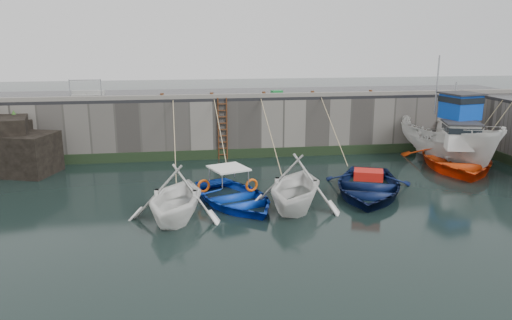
{
  "coord_description": "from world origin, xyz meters",
  "views": [
    {
      "loc": [
        -4.06,
        -15.31,
        6.22
      ],
      "look_at": [
        -1.05,
        4.68,
        1.2
      ],
      "focal_mm": 35.0,
      "sensor_mm": 36.0,
      "label": 1
    }
  ],
  "objects": [
    {
      "name": "boat_near_white",
      "position": [
        -4.37,
        1.51,
        0.0
      ],
      "size": [
        4.44,
        4.87,
        2.19
      ],
      "primitive_type": "imported",
      "rotation": [
        0.0,
        0.0,
        -0.23
      ],
      "color": "white",
      "rests_on": "ground"
    },
    {
      "name": "boat_near_blacktrim",
      "position": [
        0.03,
        2.0,
        0.0
      ],
      "size": [
        5.13,
        5.46,
        2.3
      ],
      "primitive_type": "imported",
      "rotation": [
        0.0,
        0.0,
        -0.39
      ],
      "color": "white",
      "rests_on": "ground"
    },
    {
      "name": "boat_far_white",
      "position": [
        9.3,
        7.69,
        1.11
      ],
      "size": [
        3.9,
        7.22,
        5.64
      ],
      "rotation": [
        0.0,
        0.0,
        0.2
      ],
      "color": "white",
      "rests_on": "ground"
    },
    {
      "name": "boat_near_navy",
      "position": [
        3.32,
        3.2,
        0.0
      ],
      "size": [
        5.61,
        6.5,
        1.13
      ],
      "primitive_type": "imported",
      "rotation": [
        0.0,
        0.0,
        -0.37
      ],
      "color": "#09143A",
      "rests_on": "ground"
    },
    {
      "name": "quay_back",
      "position": [
        0.0,
        12.5,
        1.5
      ],
      "size": [
        30.0,
        5.0,
        3.0
      ],
      "primitive_type": "cube",
      "color": "slate",
      "rests_on": "ground"
    },
    {
      "name": "boat_near_blacktrim_rope",
      "position": [
        0.03,
        7.25,
        0.0
      ],
      "size": [
        0.04,
        6.08,
        3.1
      ],
      "primitive_type": null,
      "color": "tan",
      "rests_on": "ground"
    },
    {
      "name": "bollard_b",
      "position": [
        -2.5,
        10.25,
        3.3
      ],
      "size": [
        0.18,
        0.18,
        0.28
      ],
      "primitive_type": "cylinder",
      "color": "#3F1E0F",
      "rests_on": "road_back"
    },
    {
      "name": "boat_near_white_rope",
      "position": [
        -4.37,
        7.01,
        0.0
      ],
      "size": [
        0.04,
        6.53,
        3.1
      ],
      "primitive_type": null,
      "color": "tan",
      "rests_on": "ground"
    },
    {
      "name": "bollard_e",
      "position": [
        6.0,
        10.25,
        3.3
      ],
      "size": [
        0.18,
        0.18,
        0.28
      ],
      "primitive_type": "cylinder",
      "color": "#3F1E0F",
      "rests_on": "road_back"
    },
    {
      "name": "fish_crate",
      "position": [
        0.97,
        10.68,
        3.3
      ],
      "size": [
        0.63,
        0.49,
        0.29
      ],
      "primitive_type": "cube",
      "rotation": [
        0.0,
        0.0,
        0.19
      ],
      "color": "#167C33",
      "rests_on": "road_back"
    },
    {
      "name": "boat_near_navy_rope",
      "position": [
        3.32,
        7.85,
        0.0
      ],
      "size": [
        0.04,
        5.02,
        3.1
      ],
      "primitive_type": null,
      "color": "tan",
      "rests_on": "ground"
    },
    {
      "name": "boat_far_orange",
      "position": [
        9.14,
        6.68,
        0.44
      ],
      "size": [
        6.54,
        7.81,
        4.39
      ],
      "rotation": [
        0.0,
        0.0,
        -0.3
      ],
      "color": "red",
      "rests_on": "ground"
    },
    {
      "name": "ground",
      "position": [
        0.0,
        0.0,
        0.0
      ],
      "size": [
        120.0,
        120.0,
        0.0
      ],
      "primitive_type": "plane",
      "color": "black",
      "rests_on": "ground"
    },
    {
      "name": "bollard_a",
      "position": [
        -5.0,
        10.25,
        3.3
      ],
      "size": [
        0.18,
        0.18,
        0.28
      ],
      "primitive_type": "cylinder",
      "color": "#3F1E0F",
      "rests_on": "road_back"
    },
    {
      "name": "road_back",
      "position": [
        0.0,
        12.5,
        3.08
      ],
      "size": [
        30.0,
        5.0,
        0.16
      ],
      "primitive_type": "cube",
      "color": "black",
      "rests_on": "quay_back"
    },
    {
      "name": "bollard_c",
      "position": [
        0.2,
        10.25,
        3.3
      ],
      "size": [
        0.18,
        0.18,
        0.28
      ],
      "primitive_type": "cylinder",
      "color": "#3F1E0F",
      "rests_on": "road_back"
    },
    {
      "name": "boat_near_blue_rope",
      "position": [
        -2.17,
        7.63,
        0.0
      ],
      "size": [
        0.04,
        5.4,
        3.1
      ],
      "primitive_type": null,
      "color": "tan",
      "rests_on": "ground"
    },
    {
      "name": "railing",
      "position": [
        -8.75,
        11.25,
        3.36
      ],
      "size": [
        1.6,
        1.05,
        1.0
      ],
      "color": "#A5A8AD",
      "rests_on": "road_back"
    },
    {
      "name": "bollard_d",
      "position": [
        2.8,
        10.25,
        3.3
      ],
      "size": [
        0.18,
        0.18,
        0.28
      ],
      "primitive_type": "cylinder",
      "color": "#3F1E0F",
      "rests_on": "road_back"
    },
    {
      "name": "algae_back",
      "position": [
        0.0,
        9.96,
        0.25
      ],
      "size": [
        30.0,
        0.08,
        0.5
      ],
      "primitive_type": "cube",
      "color": "black",
      "rests_on": "ground"
    },
    {
      "name": "kerb_back",
      "position": [
        0.0,
        10.15,
        3.26
      ],
      "size": [
        30.0,
        0.3,
        0.2
      ],
      "primitive_type": "cube",
      "color": "slate",
      "rests_on": "road_back"
    },
    {
      "name": "boat_near_blue",
      "position": [
        -2.17,
        2.77,
        0.0
      ],
      "size": [
        4.9,
        5.72,
        1.0
      ],
      "primitive_type": "imported",
      "rotation": [
        0.0,
        0.0,
        0.35
      ],
      "color": "#0C36B6",
      "rests_on": "ground"
    },
    {
      "name": "ladder",
      "position": [
        -2.0,
        9.91,
        1.59
      ],
      "size": [
        0.51,
        0.08,
        3.2
      ],
      "color": "#3F1E0F",
      "rests_on": "ground"
    }
  ]
}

